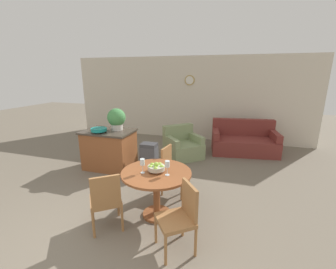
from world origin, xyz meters
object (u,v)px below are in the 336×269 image
at_px(wine_glass_right, 167,165).
at_px(potted_plant, 117,118).
at_px(wine_glass_left, 142,163).
at_px(couch, 244,142).
at_px(armchair, 183,147).
at_px(dining_chair_far_side, 172,168).
at_px(dining_table, 156,182).
at_px(dining_chair_near_right, 181,215).
at_px(trash_bin, 149,158).
at_px(kitchen_island, 110,149).
at_px(teal_bowl, 99,130).
at_px(fruit_bowl, 156,167).
at_px(dining_chair_near_left, 106,199).

height_order(wine_glass_right, potted_plant, potted_plant).
distance_m(wine_glass_left, couch, 3.95).
bearing_deg(armchair, dining_chair_far_side, -124.67).
bearing_deg(dining_table, armchair, 94.97).
relative_size(dining_table, dining_chair_near_right, 1.20).
bearing_deg(trash_bin, dining_table, -63.84).
height_order(dining_table, dining_chair_near_right, dining_chair_near_right).
distance_m(potted_plant, couch, 3.57).
distance_m(dining_chair_far_side, kitchen_island, 1.85).
relative_size(dining_table, wine_glass_left, 4.80).
bearing_deg(teal_bowl, fruit_bowl, -34.49).
xyz_separation_m(dining_chair_near_left, teal_bowl, (-1.25, 1.76, 0.47)).
xyz_separation_m(dining_chair_near_left, dining_chair_near_right, (1.08, -0.04, 0.00)).
distance_m(wine_glass_left, teal_bowl, 2.12).
relative_size(wine_glass_right, trash_bin, 0.32).
relative_size(dining_chair_far_side, potted_plant, 1.76).
height_order(dining_chair_near_right, armchair, dining_chair_near_right).
xyz_separation_m(dining_chair_near_left, kitchen_island, (-1.14, 1.95, -0.03)).
bearing_deg(trash_bin, couch, 45.47).
height_order(dining_chair_far_side, fruit_bowl, fruit_bowl).
bearing_deg(dining_chair_far_side, wine_glass_left, -5.86).
distance_m(dining_chair_near_left, teal_bowl, 2.22).
distance_m(dining_chair_near_left, fruit_bowl, 0.83).
bearing_deg(trash_bin, teal_bowl, -169.63).
distance_m(dining_chair_far_side, fruit_bowl, 0.83).
bearing_deg(couch, kitchen_island, -153.91).
bearing_deg(fruit_bowl, dining_table, 26.45).
bearing_deg(wine_glass_left, dining_chair_near_left, -132.10).
relative_size(wine_glass_right, armchair, 0.19).
bearing_deg(couch, dining_chair_near_right, -109.62).
bearing_deg(couch, trash_bin, -143.05).
distance_m(dining_table, armchair, 2.63).
relative_size(wine_glass_left, wine_glass_right, 1.00).
height_order(fruit_bowl, kitchen_island, kitchen_island).
distance_m(dining_chair_near_right, teal_bowl, 2.98).
bearing_deg(dining_chair_near_right, teal_bowl, 14.74).
height_order(dining_chair_near_left, couch, couch).
distance_m(dining_table, dining_chair_far_side, 0.77).
height_order(trash_bin, armchair, armchair).
bearing_deg(teal_bowl, armchair, 40.69).
height_order(wine_glass_right, couch, wine_glass_right).
relative_size(fruit_bowl, potted_plant, 0.51).
distance_m(dining_chair_near_left, couch, 4.45).
relative_size(dining_chair_near_left, couch, 0.47).
bearing_deg(armchair, wine_glass_left, -131.43).
relative_size(dining_table, trash_bin, 1.55).
relative_size(dining_table, dining_chair_near_left, 1.20).
distance_m(dining_chair_near_left, wine_glass_right, 0.97).
bearing_deg(couch, dining_chair_far_side, -123.72).
height_order(dining_chair_near_left, armchair, dining_chair_near_left).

